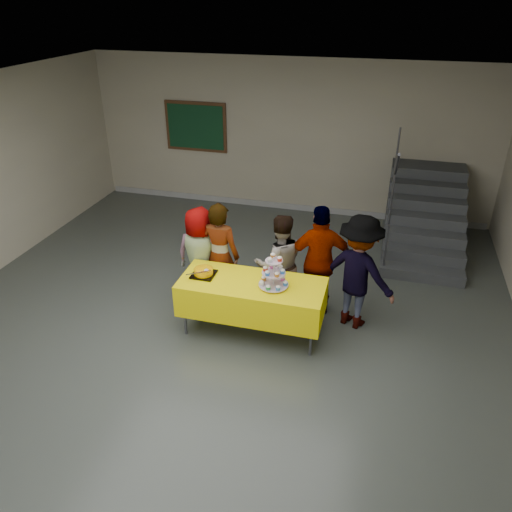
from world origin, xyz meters
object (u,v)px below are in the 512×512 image
(bake_table, at_px, (252,296))
(schoolchild_b, at_px, (220,256))
(schoolchild_c, at_px, (279,264))
(noticeboard, at_px, (196,127))
(schoolchild_a, at_px, (200,256))
(staircase, at_px, (423,217))
(schoolchild_d, at_px, (320,261))
(schoolchild_e, at_px, (358,272))
(cupcake_stand, at_px, (274,275))
(bear_cake, at_px, (203,271))

(bake_table, xyz_separation_m, schoolchild_b, (-0.62, 0.53, 0.24))
(schoolchild_c, distance_m, noticeboard, 4.53)
(schoolchild_b, bearing_deg, schoolchild_a, -3.42)
(schoolchild_b, distance_m, staircase, 4.07)
(schoolchild_a, distance_m, schoolchild_d, 1.70)
(schoolchild_b, relative_size, schoolchild_e, 0.99)
(schoolchild_b, bearing_deg, schoolchild_d, -170.61)
(cupcake_stand, distance_m, schoolchild_c, 0.69)
(bake_table, bearing_deg, schoolchild_c, 71.00)
(bake_table, relative_size, schoolchild_d, 1.16)
(schoolchild_b, relative_size, noticeboard, 1.22)
(staircase, bearing_deg, cupcake_stand, -119.45)
(bake_table, bearing_deg, cupcake_stand, -4.90)
(schoolchild_b, bearing_deg, bear_cake, 86.61)
(schoolchild_a, bearing_deg, schoolchild_d, -170.25)
(staircase, height_order, noticeboard, noticeboard)
(schoolchild_e, bearing_deg, noticeboard, -22.26)
(cupcake_stand, xyz_separation_m, schoolchild_d, (0.48, 0.73, -0.13))
(schoolchild_c, xyz_separation_m, schoolchild_d, (0.55, 0.07, 0.08))
(bake_table, bearing_deg, schoolchild_d, 42.74)
(bear_cake, xyz_separation_m, schoolchild_c, (0.88, 0.62, -0.10))
(schoolchild_a, distance_m, schoolchild_e, 2.22)
(bake_table, bearing_deg, noticeboard, 119.13)
(schoolchild_b, distance_m, schoolchild_e, 1.91)
(bake_table, height_order, cupcake_stand, cupcake_stand)
(cupcake_stand, xyz_separation_m, schoolchild_a, (-1.21, 0.58, -0.21))
(staircase, bearing_deg, schoolchild_e, -108.14)
(cupcake_stand, xyz_separation_m, staircase, (1.94, 3.44, -0.45))
(bear_cake, bearing_deg, noticeboard, 111.93)
(noticeboard, bearing_deg, cupcake_stand, -58.11)
(schoolchild_d, bearing_deg, schoolchild_b, -7.54)
(staircase, distance_m, noticeboard, 4.80)
(schoolchild_d, bearing_deg, schoolchild_a, -9.85)
(schoolchild_d, bearing_deg, noticeboard, -63.55)
(schoolchild_e, xyz_separation_m, noticeboard, (-3.66, 3.69, 0.80))
(cupcake_stand, bearing_deg, staircase, 60.55)
(schoolchild_c, bearing_deg, schoolchild_a, -20.72)
(bake_table, relative_size, staircase, 0.78)
(staircase, bearing_deg, noticeboard, 169.70)
(schoolchild_e, height_order, noticeboard, noticeboard)
(bake_table, relative_size, noticeboard, 1.45)
(schoolchild_c, relative_size, staircase, 0.61)
(schoolchild_d, bearing_deg, bear_cake, 10.85)
(schoolchild_e, bearing_deg, bear_cake, 38.50)
(schoolchild_d, relative_size, staircase, 0.67)
(bear_cake, bearing_deg, cupcake_stand, -2.30)
(cupcake_stand, bearing_deg, schoolchild_c, 96.23)
(bear_cake, relative_size, schoolchild_b, 0.23)
(cupcake_stand, height_order, schoolchild_b, schoolchild_b)
(bake_table, distance_m, schoolchild_e, 1.43)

